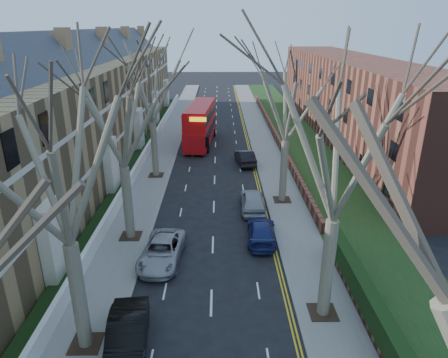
{
  "coord_description": "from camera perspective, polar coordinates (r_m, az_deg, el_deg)",
  "views": [
    {
      "loc": [
        0.46,
        -8.43,
        13.83
      ],
      "look_at": [
        0.81,
        19.77,
        2.88
      ],
      "focal_mm": 32.0,
      "sensor_mm": 36.0,
      "label": 1
    }
  ],
  "objects": [
    {
      "name": "pavement_left",
      "position": [
        49.81,
        -8.17,
        4.94
      ],
      "size": [
        3.0,
        102.0,
        0.12
      ],
      "primitive_type": "cube",
      "color": "slate",
      "rests_on": "ground"
    },
    {
      "name": "pavement_right",
      "position": [
        49.7,
        5.74,
        5.02
      ],
      "size": [
        3.0,
        102.0,
        0.12
      ],
      "primitive_type": "cube",
      "color": "slate",
      "rests_on": "ground"
    },
    {
      "name": "terrace_left",
      "position": [
        42.69,
        -20.23,
        8.71
      ],
      "size": [
        9.7,
        78.0,
        13.6
      ],
      "color": "#9A7B4E",
      "rests_on": "ground"
    },
    {
      "name": "flats_right",
      "position": [
        54.88,
        17.68,
        10.96
      ],
      "size": [
        13.97,
        54.0,
        10.0
      ],
      "color": "brown",
      "rests_on": "ground"
    },
    {
      "name": "front_wall_left",
      "position": [
        42.37,
        -11.72,
        2.59
      ],
      "size": [
        0.3,
        78.0,
        1.0
      ],
      "color": "white",
      "rests_on": "ground"
    },
    {
      "name": "grass_verge_right",
      "position": [
        50.37,
        10.86,
        5.07
      ],
      "size": [
        6.0,
        102.0,
        0.06
      ],
      "color": "#1A3413",
      "rests_on": "ground"
    },
    {
      "name": "tree_left_mid",
      "position": [
        16.26,
        -23.02,
        4.27
      ],
      "size": [
        10.5,
        10.5,
        14.71
      ],
      "color": "brown",
      "rests_on": "ground"
    },
    {
      "name": "tree_left_far",
      "position": [
        25.61,
        -14.86,
        10.2
      ],
      "size": [
        10.15,
        10.15,
        14.22
      ],
      "color": "brown",
      "rests_on": "ground"
    },
    {
      "name": "tree_left_dist",
      "position": [
        37.19,
        -10.57,
        14.27
      ],
      "size": [
        10.5,
        10.5,
        14.71
      ],
      "color": "brown",
      "rests_on": "ground"
    },
    {
      "name": "tree_right_mid",
      "position": [
        17.77,
        16.56,
        6.41
      ],
      "size": [
        10.5,
        10.5,
        14.71
      ],
      "color": "brown",
      "rests_on": "ground"
    },
    {
      "name": "tree_right_far",
      "position": [
        31.22,
        9.18,
        12.5
      ],
      "size": [
        10.15,
        10.15,
        14.22
      ],
      "color": "brown",
      "rests_on": "ground"
    },
    {
      "name": "double_decker_bus",
      "position": [
        49.23,
        -3.37,
        7.68
      ],
      "size": [
        3.66,
        11.59,
        4.75
      ],
      "rotation": [
        0.0,
        0.0,
        3.05
      ],
      "color": "red",
      "rests_on": "ground"
    },
    {
      "name": "car_left_mid",
      "position": [
        19.66,
        -13.67,
        -21.03
      ],
      "size": [
        2.2,
        5.0,
        1.6
      ],
      "primitive_type": "imported",
      "rotation": [
        0.0,
        0.0,
        0.11
      ],
      "color": "black",
      "rests_on": "ground"
    },
    {
      "name": "car_left_far",
      "position": [
        25.43,
        -8.86,
        -10.13
      ],
      "size": [
        2.81,
        5.32,
        1.43
      ],
      "primitive_type": "imported",
      "rotation": [
        0.0,
        0.0,
        -0.09
      ],
      "color": "#9E9EA3",
      "rests_on": "ground"
    },
    {
      "name": "car_right_near",
      "position": [
        27.51,
        5.35,
        -7.46
      ],
      "size": [
        2.19,
        4.76,
        1.35
      ],
      "primitive_type": "imported",
      "rotation": [
        0.0,
        0.0,
        3.07
      ],
      "color": "navy",
      "rests_on": "ground"
    },
    {
      "name": "car_right_mid",
      "position": [
        31.71,
        4.12,
        -3.1
      ],
      "size": [
        1.95,
        4.75,
        1.61
      ],
      "primitive_type": "imported",
      "rotation": [
        0.0,
        0.0,
        3.13
      ],
      "color": "#989AA0",
      "rests_on": "ground"
    },
    {
      "name": "car_right_far",
      "position": [
        42.15,
        3.03,
        3.11
      ],
      "size": [
        2.21,
        4.79,
        1.52
      ],
      "primitive_type": "imported",
      "rotation": [
        0.0,
        0.0,
        3.27
      ],
      "color": "black",
      "rests_on": "ground"
    }
  ]
}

